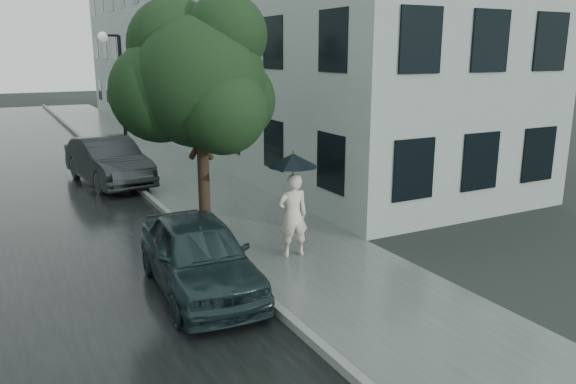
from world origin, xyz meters
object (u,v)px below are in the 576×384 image
street_tree (198,80)px  car_near (199,254)px  lamp_post (119,97)px  car_far (108,161)px  pedestrian (293,215)px

street_tree → car_near: street_tree is taller
lamp_post → car_far: (-0.60, -0.53, -2.07)m
car_near → car_far: 9.82m
lamp_post → car_near: bearing=-106.3°
lamp_post → street_tree: bearing=-100.7°
car_near → car_far: (0.22, 9.82, 0.08)m
street_tree → car_far: bearing=95.8°
pedestrian → car_far: pedestrian is taller
lamp_post → car_near: lamp_post is taller
pedestrian → car_far: 9.30m
lamp_post → car_near: size_ratio=1.22×
lamp_post → car_far: size_ratio=1.06×
pedestrian → lamp_post: 9.89m
street_tree → lamp_post: (-0.15, 7.89, -0.89)m
lamp_post → car_far: lamp_post is taller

